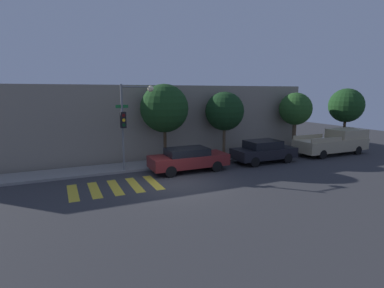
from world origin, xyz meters
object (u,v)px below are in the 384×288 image
sedan_middle (264,151)px  pickup_truck (334,142)px  traffic_light_pole (130,114)px  tree_behind_truck (346,106)px  tree_midblock (225,111)px  tree_far_end (295,109)px  sedan_near_corner (188,159)px  tree_near_corner (164,108)px

sedan_middle → pickup_truck: pickup_truck is taller
traffic_light_pole → sedan_middle: size_ratio=1.19×
sedan_middle → tree_behind_truck: tree_behind_truck is taller
tree_midblock → tree_far_end: size_ratio=1.01×
tree_midblock → tree_behind_truck: 12.03m
sedan_middle → tree_behind_truck: size_ratio=0.86×
traffic_light_pole → tree_midblock: 6.97m
sedan_near_corner → tree_behind_truck: 16.25m
pickup_truck → tree_behind_truck: size_ratio=1.17×
sedan_middle → tree_far_end: 5.93m
tree_near_corner → sedan_near_corner: bearing=-76.3°
sedan_middle → tree_far_end: size_ratio=0.93×
tree_near_corner → tree_midblock: size_ratio=1.11×
sedan_middle → tree_near_corner: size_ratio=0.83×
sedan_near_corner → pickup_truck: size_ratio=0.80×
sedan_middle → tree_near_corner: (-5.98, 2.41, 2.79)m
sedan_near_corner → tree_far_end: tree_far_end is taller
sedan_middle → tree_near_corner: 7.03m
tree_behind_truck → sedan_middle: bearing=-167.0°
sedan_near_corner → tree_far_end: 10.78m
traffic_light_pole → tree_near_corner: tree_near_corner is taller
sedan_near_corner → tree_midblock: bearing=32.4°
traffic_light_pole → sedan_near_corner: size_ratio=1.09×
tree_near_corner → tree_behind_truck: (16.43, 0.00, -0.13)m
sedan_middle → tree_midblock: 3.81m
sedan_near_corner → tree_midblock: size_ratio=1.00×
traffic_light_pole → tree_behind_truck: (18.90, 1.15, 0.08)m
tree_behind_truck → sedan_near_corner: bearing=-171.3°
tree_midblock → tree_behind_truck: size_ratio=0.94×
traffic_light_pole → sedan_near_corner: bearing=-22.5°
sedan_near_corner → tree_midblock: (3.81, 2.41, 2.51)m
pickup_truck → tree_far_end: tree_far_end is taller
tree_near_corner → tree_midblock: 4.41m
sedan_middle → pickup_truck: bearing=0.0°
sedan_near_corner → tree_midblock: 5.16m
tree_midblock → pickup_truck: bearing=-16.7°
sedan_middle → tree_midblock: (-1.59, 2.41, 2.49)m
pickup_truck → tree_behind_truck: tree_behind_truck is taller
sedan_near_corner → pickup_truck: 11.88m
pickup_truck → tree_near_corner: 12.97m
traffic_light_pole → tree_near_corner: bearing=24.9°
tree_near_corner → tree_far_end: size_ratio=1.12×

